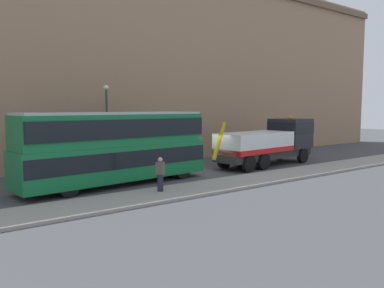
# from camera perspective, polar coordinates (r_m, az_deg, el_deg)

# --- Properties ---
(ground_plane) EXTENTS (120.00, 120.00, 0.00)m
(ground_plane) POSITION_cam_1_polar(r_m,az_deg,el_deg) (25.75, 1.78, -4.20)
(ground_plane) COLOR #424247
(near_kerb) EXTENTS (60.00, 2.80, 0.15)m
(near_kerb) POSITION_cam_1_polar(r_m,az_deg,el_deg) (22.66, 8.43, -5.39)
(near_kerb) COLOR gray
(near_kerb) RESTS_ON ground_plane
(building_facade) EXTENTS (60.00, 1.50, 16.00)m
(building_facade) POSITION_cam_1_polar(r_m,az_deg,el_deg) (31.06, -5.96, 12.35)
(building_facade) COLOR #9E7A5B
(building_facade) RESTS_ON ground_plane
(recovery_tow_truck) EXTENTS (10.23, 3.47, 3.67)m
(recovery_tow_truck) POSITION_cam_1_polar(r_m,az_deg,el_deg) (29.38, 11.47, 0.35)
(recovery_tow_truck) COLOR #2D2D2D
(recovery_tow_truck) RESTS_ON ground_plane
(double_decker_bus) EXTENTS (11.19, 3.57, 4.06)m
(double_decker_bus) POSITION_cam_1_polar(r_m,az_deg,el_deg) (21.65, -11.17, -0.17)
(double_decker_bus) COLOR #146B38
(double_decker_bus) RESTS_ON ground_plane
(pedestrian_onlooker) EXTENTS (0.43, 0.48, 1.71)m
(pedestrian_onlooker) POSITION_cam_1_polar(r_m,az_deg,el_deg) (19.16, -4.74, -4.56)
(pedestrian_onlooker) COLOR #232333
(pedestrian_onlooker) RESTS_ON near_kerb
(street_lamp) EXTENTS (0.36, 0.36, 5.83)m
(street_lamp) POSITION_cam_1_polar(r_m,az_deg,el_deg) (26.62, -12.55, 3.50)
(street_lamp) COLOR #38383D
(street_lamp) RESTS_ON ground_plane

